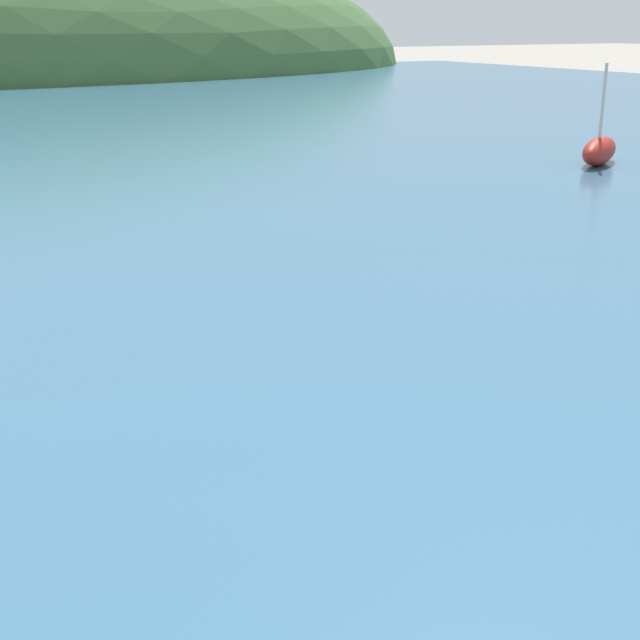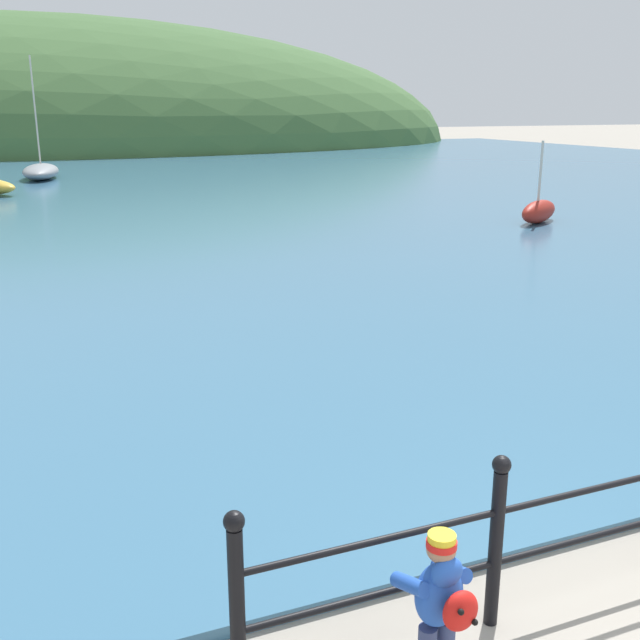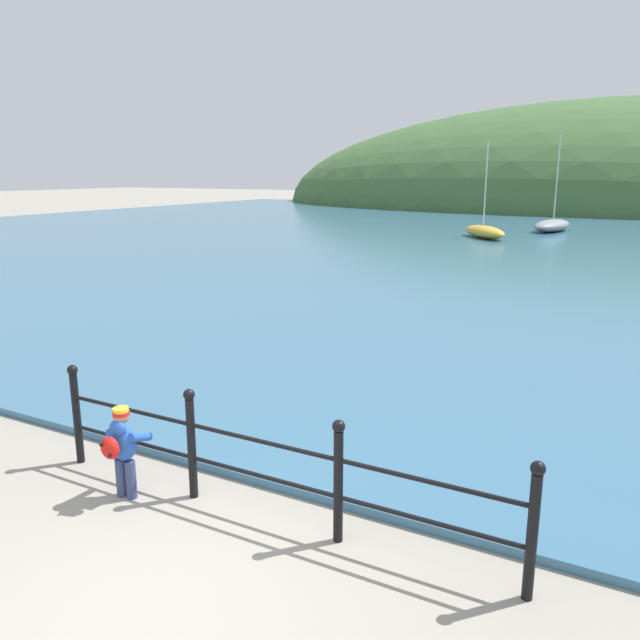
% 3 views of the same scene
% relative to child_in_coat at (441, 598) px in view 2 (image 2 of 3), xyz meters
% --- Properties ---
extents(water, '(80.00, 60.00, 0.10)m').
position_rel_child_in_coat_xyz_m(water, '(1.37, 30.86, -0.56)').
color(water, '#386684').
rests_on(water, ground).
extents(far_hillside, '(71.82, 39.50, 20.45)m').
position_rel_child_in_coat_xyz_m(far_hillside, '(1.37, 64.40, -0.61)').
color(far_hillside, '#3D6033').
rests_on(far_hillside, ground).
extents(iron_railing, '(5.26, 0.12, 1.21)m').
position_rel_child_in_coat_xyz_m(iron_railing, '(1.48, 0.36, 0.04)').
color(iron_railing, black).
rests_on(iron_railing, ground).
extents(child_in_coat, '(0.40, 0.54, 1.00)m').
position_rel_child_in_coat_xyz_m(child_in_coat, '(0.00, 0.00, 0.00)').
color(child_in_coat, navy).
rests_on(child_in_coat, ground).
extents(boat_mid_harbor, '(2.04, 1.58, 2.25)m').
position_rel_child_in_coat_xyz_m(boat_mid_harbor, '(11.64, 13.92, -0.18)').
color(boat_mid_harbor, maroon).
rests_on(boat_mid_harbor, water).
extents(boat_blue_hull, '(2.08, 4.33, 5.23)m').
position_rel_child_in_coat_xyz_m(boat_blue_hull, '(-0.61, 32.87, -0.16)').
color(boat_blue_hull, gray).
rests_on(boat_blue_hull, water).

